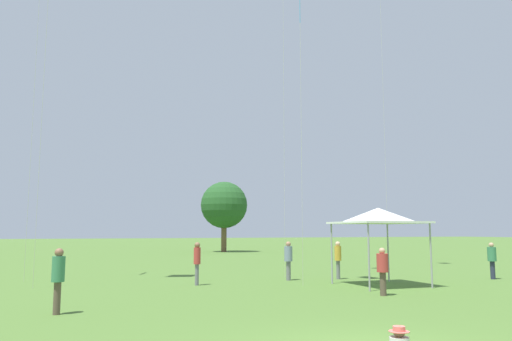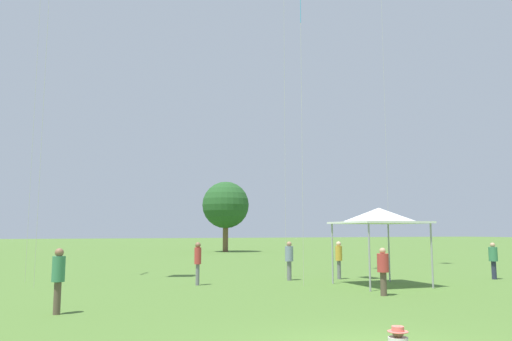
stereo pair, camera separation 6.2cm
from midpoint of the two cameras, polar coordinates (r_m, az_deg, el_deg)
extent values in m
sphere|color=brown|center=(9.42, 16.10, -17.30)|extent=(0.21, 0.21, 0.21)
cylinder|color=#E0665B|center=(9.42, 16.10, -17.27)|extent=(0.36, 0.36, 0.01)
cylinder|color=#E0665B|center=(9.41, 16.09, -17.01)|extent=(0.21, 0.21, 0.09)
cylinder|color=slate|center=(23.78, 9.55, -11.14)|extent=(0.20, 0.20, 0.84)
cylinder|color=gold|center=(23.73, 9.51, -9.32)|extent=(0.36, 0.36, 0.67)
sphere|color=#DBAD89|center=(23.72, 9.49, -8.28)|extent=(0.23, 0.23, 0.23)
cylinder|color=#282D42|center=(25.83, 25.61, -10.25)|extent=(0.25, 0.25, 0.82)
cylinder|color=#387A51|center=(25.79, 25.53, -8.62)|extent=(0.46, 0.46, 0.65)
sphere|color=tan|center=(25.78, 25.48, -7.69)|extent=(0.22, 0.22, 0.22)
cylinder|color=brown|center=(18.09, 14.47, -12.44)|extent=(0.25, 0.25, 0.80)
cylinder|color=#B23833|center=(18.03, 14.40, -10.18)|extent=(0.45, 0.45, 0.63)
sphere|color=tan|center=(18.01, 14.36, -8.89)|extent=(0.22, 0.22, 0.22)
cylinder|color=slate|center=(20.96, -6.61, -11.75)|extent=(0.20, 0.20, 0.85)
cylinder|color=#B23833|center=(20.91, -6.58, -9.66)|extent=(0.36, 0.36, 0.68)
sphere|color=brown|center=(20.89, -6.56, -8.46)|extent=(0.23, 0.23, 0.23)
cylinder|color=slate|center=(22.94, 3.90, -11.37)|extent=(0.28, 0.28, 0.85)
cylinder|color=gray|center=(22.90, 3.89, -9.47)|extent=(0.51, 0.51, 0.67)
sphere|color=#A37556|center=(22.88, 3.88, -8.38)|extent=(0.23, 0.23, 0.23)
cylinder|color=brown|center=(14.68, -21.66, -13.40)|extent=(0.24, 0.24, 0.85)
cylinder|color=#387A51|center=(14.60, -21.52, -10.42)|extent=(0.44, 0.44, 0.68)
sphere|color=brown|center=(14.58, -21.44, -8.71)|extent=(0.23, 0.23, 0.23)
cube|color=white|center=(21.15, 13.98, -5.80)|extent=(3.24, 3.24, 0.08)
cone|color=white|center=(21.16, 13.95, -4.93)|extent=(3.08, 3.08, 0.57)
cylinder|color=#99999E|center=(21.64, 8.81, -9.37)|extent=(0.07, 0.07, 2.51)
cylinder|color=#99999E|center=(23.13, 15.04, -9.05)|extent=(0.07, 0.07, 2.51)
cylinder|color=#99999E|center=(19.22, 12.93, -9.59)|extent=(0.07, 0.07, 2.51)
cylinder|color=#99999E|center=(20.88, 19.54, -9.15)|extent=(0.07, 0.07, 2.51)
cylinder|color=#BCB7A8|center=(22.78, -22.80, 12.12)|extent=(0.01, 0.01, 18.85)
cylinder|color=#BCB7A8|center=(25.67, 3.32, 12.99)|extent=(0.01, 0.01, 21.89)
cylinder|color=#339EDB|center=(22.69, 5.18, 18.44)|extent=(0.02, 0.02, 1.70)
cylinder|color=#BCB7A8|center=(20.97, 5.34, 5.17)|extent=(0.01, 0.01, 13.17)
cylinder|color=#BCB7A8|center=(24.85, -23.91, 6.84)|extent=(0.01, 0.01, 15.72)
cylinder|color=#BCB7A8|center=(31.19, 14.53, 8.10)|extent=(0.01, 0.01, 20.35)
cylinder|color=brown|center=(53.84, -3.48, -7.34)|extent=(0.58, 0.58, 3.63)
sphere|color=#235123|center=(53.91, -3.45, -3.94)|extent=(5.01, 5.01, 5.01)
camera|label=1|loc=(0.03, -89.88, -0.01)|focal=35.00mm
camera|label=2|loc=(0.03, 90.12, 0.01)|focal=35.00mm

